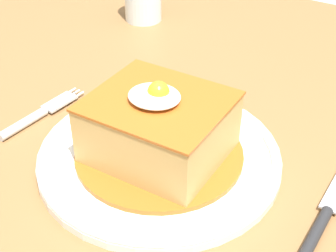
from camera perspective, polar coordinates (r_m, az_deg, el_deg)
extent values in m
cube|color=olive|center=(0.66, 9.66, -1.96)|extent=(1.27, 0.97, 0.04)
cylinder|color=olive|center=(1.39, -6.48, 1.81)|extent=(0.07, 0.07, 0.70)
cylinder|color=white|center=(0.59, -1.01, -3.74)|extent=(0.29, 0.29, 0.01)
torus|color=white|center=(0.58, -1.01, -3.18)|extent=(0.29, 0.29, 0.01)
cylinder|color=#B75B1E|center=(0.58, -1.02, -3.13)|extent=(0.20, 0.20, 0.01)
cube|color=tan|center=(0.56, -1.05, -0.18)|extent=(0.15, 0.13, 0.07)
cube|color=#B75B1E|center=(0.54, -1.09, 2.88)|extent=(0.15, 0.13, 0.00)
ellipsoid|color=white|center=(0.54, -1.59, 3.47)|extent=(0.06, 0.05, 0.01)
sphere|color=yellow|center=(0.54, -1.11, 3.91)|extent=(0.02, 0.02, 0.02)
cylinder|color=silver|center=(0.67, -16.36, 0.27)|extent=(0.02, 0.08, 0.01)
cube|color=silver|center=(0.70, -12.40, 2.73)|extent=(0.03, 0.05, 0.00)
cylinder|color=silver|center=(0.71, -10.51, 3.42)|extent=(0.01, 0.03, 0.00)
cylinder|color=silver|center=(0.72, -10.97, 3.61)|extent=(0.01, 0.03, 0.00)
cylinder|color=silver|center=(0.72, -11.41, 3.81)|extent=(0.01, 0.03, 0.00)
cylinder|color=#262628|center=(0.52, 16.67, -11.78)|extent=(0.01, 0.08, 0.01)
cylinder|color=gold|center=(0.94, -2.88, 13.81)|extent=(0.06, 0.06, 0.06)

